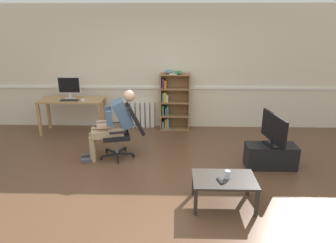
% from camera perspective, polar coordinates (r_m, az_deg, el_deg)
% --- Properties ---
extents(ground_plane, '(18.00, 18.00, 0.00)m').
position_cam_1_polar(ground_plane, '(4.68, -2.16, -11.47)').
color(ground_plane, brown).
extents(back_wall, '(12.00, 0.13, 2.70)m').
position_cam_1_polar(back_wall, '(6.78, -0.87, 10.07)').
color(back_wall, beige).
rests_on(back_wall, ground_plane).
extents(computer_desk, '(1.37, 0.57, 0.76)m').
position_cam_1_polar(computer_desk, '(6.81, -17.73, 3.18)').
color(computer_desk, tan).
rests_on(computer_desk, ground_plane).
extents(imac_monitor, '(0.49, 0.14, 0.46)m').
position_cam_1_polar(imac_monitor, '(6.81, -18.24, 6.41)').
color(imac_monitor, silver).
rests_on(imac_monitor, computer_desk).
extents(keyboard, '(0.37, 0.12, 0.02)m').
position_cam_1_polar(keyboard, '(6.65, -18.20, 3.86)').
color(keyboard, black).
rests_on(keyboard, computer_desk).
extents(computer_mouse, '(0.06, 0.10, 0.03)m').
position_cam_1_polar(computer_mouse, '(6.57, -15.77, 3.99)').
color(computer_mouse, white).
rests_on(computer_mouse, computer_desk).
extents(bookshelf, '(0.66, 0.29, 1.34)m').
position_cam_1_polar(bookshelf, '(6.71, 0.91, 3.72)').
color(bookshelf, olive).
rests_on(bookshelf, ground_plane).
extents(radiator, '(0.76, 0.08, 0.58)m').
position_cam_1_polar(radiator, '(6.96, -5.72, 1.27)').
color(radiator, white).
rests_on(radiator, ground_plane).
extents(office_chair, '(0.82, 0.66, 0.96)m').
position_cam_1_polar(office_chair, '(5.39, -8.24, -1.40)').
color(office_chair, black).
rests_on(office_chair, ground_plane).
extents(person_seated, '(1.00, 0.55, 1.22)m').
position_cam_1_polar(person_seated, '(5.34, -10.29, -0.24)').
color(person_seated, tan).
rests_on(person_seated, ground_plane).
extents(tv_stand, '(0.82, 0.37, 0.40)m').
position_cam_1_polar(tv_stand, '(5.34, 18.87, -6.20)').
color(tv_stand, black).
rests_on(tv_stand, ground_plane).
extents(tv_screen, '(0.25, 0.79, 0.52)m').
position_cam_1_polar(tv_screen, '(5.17, 19.42, -1.44)').
color(tv_screen, black).
rests_on(tv_screen, tv_stand).
extents(coffee_table, '(0.82, 0.54, 0.39)m').
position_cam_1_polar(coffee_table, '(4.08, 10.58, -11.14)').
color(coffee_table, '#332D28').
rests_on(coffee_table, ground_plane).
extents(drinking_glass, '(0.07, 0.07, 0.11)m').
position_cam_1_polar(drinking_glass, '(4.04, 11.22, -9.84)').
color(drinking_glass, silver).
rests_on(drinking_glass, coffee_table).
extents(spare_remote, '(0.07, 0.15, 0.02)m').
position_cam_1_polar(spare_remote, '(3.98, 9.84, -11.05)').
color(spare_remote, black).
rests_on(spare_remote, coffee_table).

